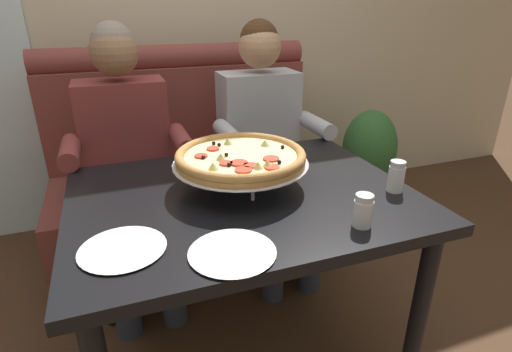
% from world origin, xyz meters
% --- Properties ---
extents(ground_plane, '(16.00, 16.00, 0.00)m').
position_xyz_m(ground_plane, '(0.00, 0.00, 0.00)').
color(ground_plane, '#4C3321').
extents(booth_bench, '(1.51, 0.78, 1.13)m').
position_xyz_m(booth_bench, '(0.00, 0.91, 0.40)').
color(booth_bench, brown).
rests_on(booth_bench, ground_plane).
extents(dining_table, '(1.16, 0.89, 0.74)m').
position_xyz_m(dining_table, '(0.00, 0.00, 0.65)').
color(dining_table, black).
rests_on(dining_table, ground_plane).
extents(diner_left, '(0.54, 0.64, 1.27)m').
position_xyz_m(diner_left, '(-0.34, 0.65, 0.71)').
color(diner_left, '#2D3342').
rests_on(diner_left, ground_plane).
extents(diner_right, '(0.54, 0.64, 1.27)m').
position_xyz_m(diner_right, '(0.34, 0.65, 0.71)').
color(diner_right, '#2D3342').
rests_on(diner_right, ground_plane).
extents(pizza, '(0.48, 0.48, 0.14)m').
position_xyz_m(pizza, '(0.01, 0.06, 0.85)').
color(pizza, silver).
rests_on(pizza, dining_table).
extents(shaker_oregano, '(0.06, 0.06, 0.10)m').
position_xyz_m(shaker_oregano, '(0.26, -0.33, 0.78)').
color(shaker_oregano, white).
rests_on(shaker_oregano, dining_table).
extents(shaker_pepper_flakes, '(0.06, 0.06, 0.11)m').
position_xyz_m(shaker_pepper_flakes, '(0.50, -0.17, 0.79)').
color(shaker_pepper_flakes, white).
rests_on(shaker_pepper_flakes, dining_table).
extents(plate_near_left, '(0.23, 0.23, 0.02)m').
position_xyz_m(plate_near_left, '(-0.41, -0.22, 0.75)').
color(plate_near_left, white).
rests_on(plate_near_left, dining_table).
extents(plate_near_right, '(0.23, 0.23, 0.02)m').
position_xyz_m(plate_near_right, '(-0.14, -0.34, 0.75)').
color(plate_near_right, white).
rests_on(plate_near_right, dining_table).
extents(potted_plant, '(0.36, 0.36, 0.70)m').
position_xyz_m(potted_plant, '(1.22, 0.95, 0.39)').
color(potted_plant, brown).
rests_on(potted_plant, ground_plane).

